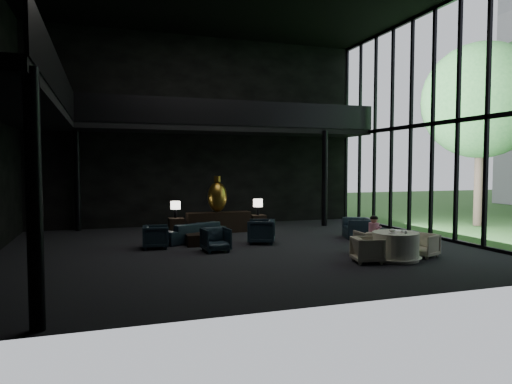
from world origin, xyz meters
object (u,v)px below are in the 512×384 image
object	(u,v)px
lounge_armchair_west	(156,236)
window_armchair	(358,225)
side_table_left	(176,226)
side_table_right	(258,223)
sofa	(192,228)
child	(374,227)
bronze_urn	(217,197)
dining_chair_east	(423,245)
lounge_armchair_east	(261,229)
lounge_armchair_south	(216,239)
dining_chair_north	(370,241)
console	(219,222)
coffee_table	(199,239)
table_lamp_right	(258,204)
table_lamp_left	(175,206)
dining_table	(395,248)
dining_chair_west	(368,249)

from	to	relation	value
lounge_armchair_west	window_armchair	size ratio (longest dim) A/B	0.76
side_table_left	side_table_right	distance (m)	3.20
side_table_left	sofa	xyz separation A→B (m)	(0.28, -1.79, 0.16)
sofa	child	bearing A→B (deg)	116.44
bronze_urn	dining_chair_east	world-z (taller)	bronze_urn
bronze_urn	side_table_right	xyz separation A→B (m)	(1.60, -0.12, -1.05)
bronze_urn	lounge_armchair_east	distance (m)	3.24
side_table_left	lounge_armchair_south	bearing A→B (deg)	-80.99
dining_chair_east	dining_chair_north	bearing A→B (deg)	-151.26
sofa	lounge_armchair_west	distance (m)	1.59
console	dining_chair_north	world-z (taller)	console
sofa	coffee_table	distance (m)	0.79
bronze_urn	lounge_armchair_west	size ratio (longest dim) A/B	1.75
lounge_armchair_south	window_armchair	distance (m)	5.41
table_lamp_right	dining_chair_north	distance (m)	5.77
side_table_left	sofa	size ratio (longest dim) A/B	0.26
table_lamp_left	dining_chair_north	distance (m)	7.39
lounge_armchair_west	lounge_armchair_south	distance (m)	1.96
console	dining_table	world-z (taller)	console
console	coffee_table	distance (m)	2.80
coffee_table	sofa	bearing A→B (deg)	95.12
table_lamp_right	dining_table	world-z (taller)	table_lamp_right
lounge_armchair_west	child	size ratio (longest dim) A/B	1.20
table_lamp_left	dining_chair_east	size ratio (longest dim) A/B	0.92
sofa	dining_chair_north	xyz separation A→B (m)	(4.48, -3.68, -0.11)
console	dining_table	xyz separation A→B (m)	(3.30, -6.45, -0.06)
lounge_armchair_east	child	world-z (taller)	child
table_lamp_left	lounge_armchair_west	xyz separation A→B (m)	(-1.03, -2.84, -0.65)
table_lamp_left	lounge_armchair_west	bearing A→B (deg)	-109.86
sofa	dining_chair_west	bearing A→B (deg)	103.26
dining_chair_east	sofa	bearing A→B (deg)	-151.93
table_lamp_left	lounge_armchair_south	size ratio (longest dim) A/B	0.79
dining_table	dining_chair_east	world-z (taller)	dining_table
table_lamp_right	child	size ratio (longest dim) A/B	0.95
sofa	lounge_armchair_south	bearing A→B (deg)	74.26
side_table_right	dining_chair_north	size ratio (longest dim) A/B	0.87
table_lamp_right	dining_chair_east	size ratio (longest dim) A/B	0.94
lounge_armchair_east	bronze_urn	bearing A→B (deg)	-143.40
lounge_armchair_east	dining_table	distance (m)	4.43
dining_chair_east	side_table_right	bearing A→B (deg)	-179.97
bronze_urn	table_lamp_left	distance (m)	1.63
child	coffee_table	bearing A→B (deg)	-32.94
bronze_urn	table_lamp_right	distance (m)	1.63
sofa	lounge_armchair_west	size ratio (longest dim) A/B	3.02
sofa	lounge_armchair_south	size ratio (longest dim) A/B	3.06
side_table_right	child	xyz separation A→B (m)	(1.69, -5.50, 0.47)
lounge_armchair_east	lounge_armchair_south	xyz separation A→B (m)	(-1.73, -0.91, -0.10)
table_lamp_right	window_armchair	size ratio (longest dim) A/B	0.60
console	side_table_left	world-z (taller)	console
window_armchair	dining_table	world-z (taller)	window_armchair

